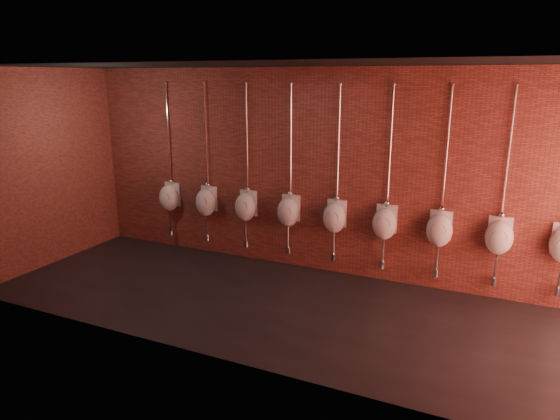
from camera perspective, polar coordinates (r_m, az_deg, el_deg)
The scene contains 10 objects.
ground at distance 6.98m, azimuth 0.43°, elevation -10.93°, with size 8.50×8.50×0.00m, color black.
room_shell at distance 6.37m, azimuth 0.46°, elevation 5.58°, with size 8.54×3.04×3.22m.
urinal_0 at distance 9.20m, azimuth -12.55°, elevation 1.46°, with size 0.37×0.32×2.72m.
urinal_1 at distance 8.76m, azimuth -8.45°, elevation 0.98°, with size 0.37×0.32×2.72m.
urinal_2 at distance 8.37m, azimuth -3.94°, elevation 0.44°, with size 0.37×0.32×2.72m.
urinal_3 at distance 8.03m, azimuth 0.97°, elevation -0.14°, with size 0.37×0.32×2.72m.
urinal_4 at distance 7.76m, azimuth 6.27°, elevation -0.77°, with size 0.37×0.32×2.72m.
urinal_5 at distance 7.56m, azimuth 11.89°, elevation -1.42°, with size 0.37×0.32×2.72m.
urinal_6 at distance 7.44m, azimuth 17.76°, elevation -2.10°, with size 0.37×0.32×2.72m.
urinal_7 at distance 7.41m, azimuth 23.76°, elevation -2.76°, with size 0.37×0.32×2.72m.
Camera 1 is at (2.57, -5.73, 3.05)m, focal length 32.00 mm.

